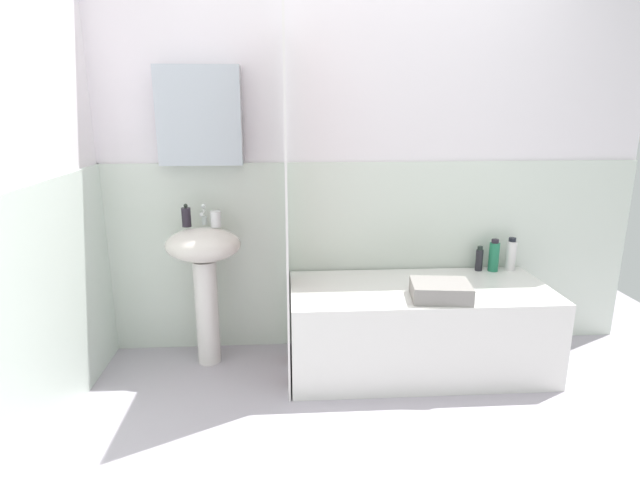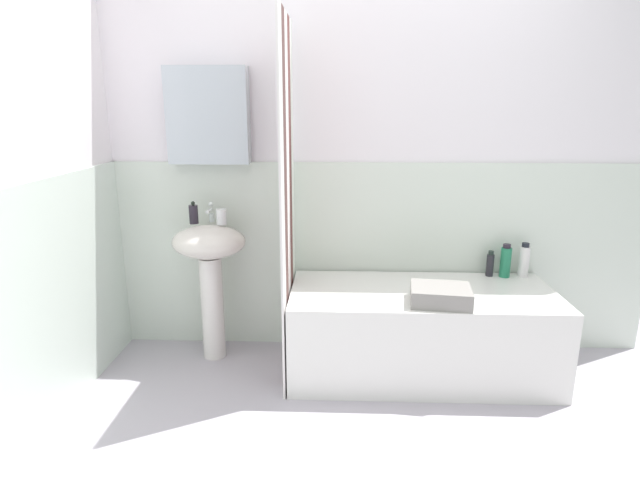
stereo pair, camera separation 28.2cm
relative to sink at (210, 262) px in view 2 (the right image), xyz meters
The scene contains 13 objects.
ground_plane 1.52m from the sink, 48.37° to the right, with size 4.80×5.60×0.04m, color #B3AAB6.
wall_back_tiled 1.03m from the sink, 15.28° to the left, with size 3.60×0.18×2.40m.
wall_left_tiled 1.07m from the sink, 133.71° to the right, with size 0.07×1.81×2.40m.
sink is the anchor object (origin of this frame).
faucet 0.30m from the sink, 90.00° to the left, with size 0.03×0.12×0.12m.
soap_dispenser 0.30m from the sink, 152.87° to the left, with size 0.05×0.05×0.14m.
toothbrush_cup 0.29m from the sink, 23.47° to the left, with size 0.06×0.06×0.09m, color silver.
bathtub 1.32m from the sink, ahead, with size 1.51×0.67×0.51m, color white.
shower_curtain 0.64m from the sink, 16.59° to the right, with size 0.01×0.67×2.00m.
conditioner_bottle 1.92m from the sink, ahead, with size 0.06×0.06×0.21m.
lotion_bottle 1.80m from the sink, ahead, with size 0.06×0.06×0.21m.
shampoo_bottle 1.72m from the sink, ahead, with size 0.05×0.05×0.16m.
towel_folded 1.37m from the sink, 14.37° to the right, with size 0.31×0.24×0.09m, color gray.
Camera 2 is at (-0.14, -1.88, 1.53)m, focal length 28.64 mm.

